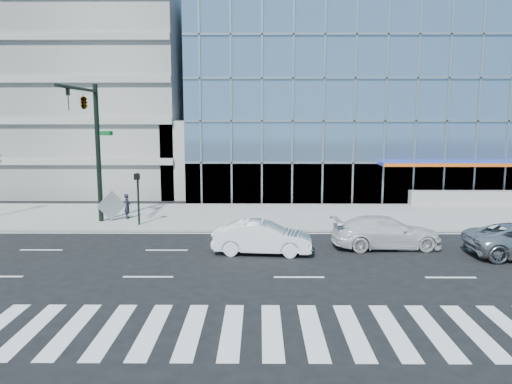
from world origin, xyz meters
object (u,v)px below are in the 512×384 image
Objects in this scene: ped_signal_post at (138,191)px; white_suv at (386,232)px; pedestrian at (127,206)px; traffic_signal at (88,119)px; tilted_panel at (112,206)px; white_sedan at (262,237)px.

ped_signal_post is 0.57× the size of white_suv.
pedestrian is (-1.11, 1.80, -1.23)m from ped_signal_post.
tilted_panel is at bearing 66.99° from traffic_signal.
ped_signal_post reaches higher than tilted_panel.
pedestrian is 1.04m from tilted_panel.
ped_signal_post reaches higher than white_suv.
white_suv is 3.45× the size of pedestrian.
tilted_panel is at bearing 66.56° from white_suv.
ped_signal_post is at bearing -149.52° from pedestrian.
traffic_signal is at bearing 72.29° from white_suv.
traffic_signal is 5.34m from tilted_panel.
white_sedan is (7.06, -5.44, -1.39)m from ped_signal_post.
white_suv is at bearing -18.56° from ped_signal_post.
traffic_signal reaches higher than tilted_panel.
traffic_signal is 5.27× the size of pedestrian.
tilted_panel is (0.63, 1.48, -5.10)m from traffic_signal.
traffic_signal reaches higher than white_suv.
white_sedan is (-6.00, -1.05, -0.01)m from white_suv.
tilted_panel is (-0.76, -0.70, 0.16)m from pedestrian.
tilted_panel is (-14.93, 5.49, 0.31)m from white_suv.
white_suv is (13.06, -4.38, -1.38)m from ped_signal_post.
pedestrian is (-8.17, 7.24, 0.16)m from white_sedan.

